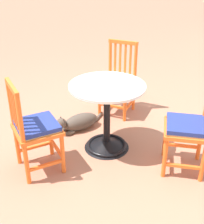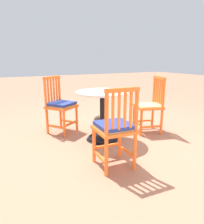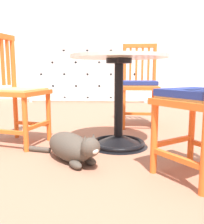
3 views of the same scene
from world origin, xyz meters
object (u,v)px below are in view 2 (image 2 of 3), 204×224
(cafe_table, at_px, (102,121))
(orange_chair_at_corner, at_px, (150,106))
(orange_chair_by_planter, at_px, (115,129))
(tabby_cat, at_px, (109,124))
(orange_chair_tucked_in, at_px, (61,106))

(cafe_table, bearing_deg, orange_chair_at_corner, 177.00)
(orange_chair_by_planter, bearing_deg, cafe_table, -107.77)
(cafe_table, xyz_separation_m, tabby_cat, (-0.32, -0.38, -0.19))
(orange_chair_tucked_in, height_order, tabby_cat, orange_chair_tucked_in)
(orange_chair_at_corner, height_order, orange_chair_by_planter, same)
(orange_chair_by_planter, bearing_deg, tabby_cat, -116.21)
(orange_chair_by_planter, relative_size, tabby_cat, 1.49)
(orange_chair_at_corner, bearing_deg, tabby_cat, -39.09)
(orange_chair_by_planter, height_order, tabby_cat, orange_chair_by_planter)
(tabby_cat, bearing_deg, orange_chair_by_planter, 63.79)
(orange_chair_by_planter, bearing_deg, orange_chair_tucked_in, -82.20)
(cafe_table, height_order, orange_chair_at_corner, orange_chair_at_corner)
(orange_chair_by_planter, xyz_separation_m, tabby_cat, (-0.57, -1.16, -0.35))
(cafe_table, relative_size, orange_chair_by_planter, 0.83)
(orange_chair_at_corner, distance_m, tabby_cat, 0.75)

